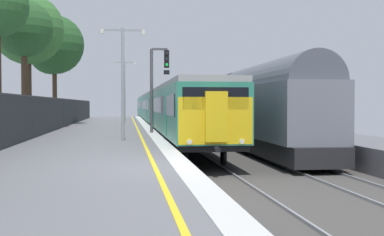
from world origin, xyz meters
name	(u,v)px	position (x,y,z in m)	size (l,w,h in m)	color
ground	(268,188)	(2.64, 0.00, -0.61)	(17.40, 110.00, 1.21)	slate
commuter_train_at_platform	(159,108)	(2.10, 36.89, 1.27)	(2.83, 64.51, 3.81)	#2D846B
freight_train_adjacent_track	(218,105)	(6.10, 26.61, 1.54)	(2.60, 43.80, 4.65)	#232326
signal_gantry	(157,80)	(0.63, 15.83, 2.99)	(1.10, 0.24, 4.78)	#47474C
platform_lamp_mid	(123,73)	(-1.21, 9.69, 2.98)	(2.00, 0.20, 4.97)	#93999E
platform_lamp_far	(125,86)	(-1.21, 33.30, 3.24)	(2.00, 0.20, 5.47)	#93999E
background_tree_left	(26,31)	(-7.72, 22.59, 6.55)	(4.79, 4.79, 9.07)	#473323
background_tree_right	(53,47)	(-6.86, 29.23, 6.21)	(4.75, 4.75, 8.79)	#473323
background_tree_back	(24,31)	(-7.07, 18.32, 5.96)	(3.37, 3.37, 7.78)	#473323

